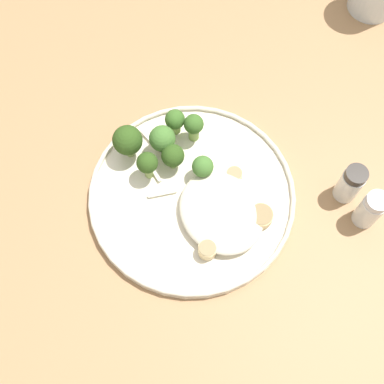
# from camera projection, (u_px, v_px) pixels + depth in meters

# --- Properties ---
(ground) EXTENTS (6.00, 6.00, 0.00)m
(ground) POSITION_uv_depth(u_px,v_px,m) (212.00, 300.00, 1.40)
(ground) COLOR #2D2B28
(wooden_dining_table) EXTENTS (1.40, 1.00, 0.74)m
(wooden_dining_table) POSITION_uv_depth(u_px,v_px,m) (226.00, 215.00, 0.80)
(wooden_dining_table) COLOR #9E754C
(wooden_dining_table) RESTS_ON ground
(dinner_plate) EXTENTS (0.29, 0.29, 0.02)m
(dinner_plate) POSITION_uv_depth(u_px,v_px,m) (192.00, 195.00, 0.71)
(dinner_plate) COLOR beige
(dinner_plate) RESTS_ON wooden_dining_table
(noodle_bed) EXTENTS (0.13, 0.11, 0.03)m
(noodle_bed) POSITION_uv_depth(u_px,v_px,m) (221.00, 212.00, 0.69)
(noodle_bed) COLOR beige
(noodle_bed) RESTS_ON dinner_plate
(seared_scallop_tiny_bay) EXTENTS (0.03, 0.03, 0.01)m
(seared_scallop_tiny_bay) POSITION_uv_depth(u_px,v_px,m) (218.00, 214.00, 0.69)
(seared_scallop_tiny_bay) COLOR beige
(seared_scallop_tiny_bay) RESTS_ON dinner_plate
(seared_scallop_right_edge) EXTENTS (0.04, 0.04, 0.02)m
(seared_scallop_right_edge) POSITION_uv_depth(u_px,v_px,m) (215.00, 198.00, 0.70)
(seared_scallop_right_edge) COLOR #E5C689
(seared_scallop_right_edge) RESTS_ON dinner_plate
(seared_scallop_front_small) EXTENTS (0.02, 0.02, 0.01)m
(seared_scallop_front_small) POSITION_uv_depth(u_px,v_px,m) (234.00, 175.00, 0.71)
(seared_scallop_front_small) COLOR #E5C689
(seared_scallop_front_small) RESTS_ON dinner_plate
(seared_scallop_center_golden) EXTENTS (0.03, 0.03, 0.02)m
(seared_scallop_center_golden) POSITION_uv_depth(u_px,v_px,m) (261.00, 216.00, 0.69)
(seared_scallop_center_golden) COLOR #DBB77A
(seared_scallop_center_golden) RESTS_ON dinner_plate
(seared_scallop_half_hidden) EXTENTS (0.02, 0.02, 0.02)m
(seared_scallop_half_hidden) POSITION_uv_depth(u_px,v_px,m) (207.00, 250.00, 0.67)
(seared_scallop_half_hidden) COLOR #E5C689
(seared_scallop_half_hidden) RESTS_ON dinner_plate
(seared_scallop_left_edge) EXTENTS (0.03, 0.03, 0.01)m
(seared_scallop_left_edge) POSITION_uv_depth(u_px,v_px,m) (238.00, 234.00, 0.68)
(seared_scallop_left_edge) COLOR #E5C689
(seared_scallop_left_edge) RESTS_ON dinner_plate
(broccoli_floret_front_edge) EXTENTS (0.04, 0.04, 0.06)m
(broccoli_floret_front_edge) POSITION_uv_depth(u_px,v_px,m) (162.00, 139.00, 0.71)
(broccoli_floret_front_edge) COLOR #89A356
(broccoli_floret_front_edge) RESTS_ON dinner_plate
(broccoli_floret_split_head) EXTENTS (0.03, 0.03, 0.05)m
(broccoli_floret_split_head) POSITION_uv_depth(u_px,v_px,m) (175.00, 121.00, 0.73)
(broccoli_floret_split_head) COLOR #7A994C
(broccoli_floret_split_head) RESTS_ON dinner_plate
(broccoli_floret_beside_noodles) EXTENTS (0.03, 0.03, 0.05)m
(broccoli_floret_beside_noodles) POSITION_uv_depth(u_px,v_px,m) (173.00, 156.00, 0.70)
(broccoli_floret_beside_noodles) COLOR #7A994C
(broccoli_floret_beside_noodles) RESTS_ON dinner_plate
(broccoli_floret_left_leaning) EXTENTS (0.03, 0.03, 0.05)m
(broccoli_floret_left_leaning) POSITION_uv_depth(u_px,v_px,m) (147.00, 164.00, 0.69)
(broccoli_floret_left_leaning) COLOR #89A356
(broccoli_floret_left_leaning) RESTS_ON dinner_plate
(broccoli_floret_center_pile) EXTENTS (0.03, 0.03, 0.05)m
(broccoli_floret_center_pile) POSITION_uv_depth(u_px,v_px,m) (194.00, 126.00, 0.72)
(broccoli_floret_center_pile) COLOR #7A994C
(broccoli_floret_center_pile) RESTS_ON dinner_plate
(broccoli_floret_small_sprig) EXTENTS (0.04, 0.04, 0.06)m
(broccoli_floret_small_sprig) POSITION_uv_depth(u_px,v_px,m) (128.00, 141.00, 0.70)
(broccoli_floret_small_sprig) COLOR #89A356
(broccoli_floret_small_sprig) RESTS_ON dinner_plate
(broccoli_floret_tall_stalk) EXTENTS (0.03, 0.03, 0.04)m
(broccoli_floret_tall_stalk) POSITION_uv_depth(u_px,v_px,m) (203.00, 167.00, 0.70)
(broccoli_floret_tall_stalk) COLOR #89A356
(broccoli_floret_tall_stalk) RESTS_ON dinner_plate
(onion_sliver_curled_piece) EXTENTS (0.02, 0.04, 0.00)m
(onion_sliver_curled_piece) POSITION_uv_depth(u_px,v_px,m) (162.00, 194.00, 0.71)
(onion_sliver_curled_piece) COLOR silver
(onion_sliver_curled_piece) RESTS_ON dinner_plate
(onion_sliver_short_strip) EXTENTS (0.05, 0.01, 0.00)m
(onion_sliver_short_strip) POSITION_uv_depth(u_px,v_px,m) (152.00, 142.00, 0.74)
(onion_sliver_short_strip) COLOR silver
(onion_sliver_short_strip) RESTS_ON dinner_plate
(onion_sliver_long_sliver) EXTENTS (0.04, 0.01, 0.00)m
(onion_sliver_long_sliver) POSITION_uv_depth(u_px,v_px,m) (152.00, 169.00, 0.72)
(onion_sliver_long_sliver) COLOR silver
(onion_sliver_long_sliver) RESTS_ON dinner_plate
(salt_shaker) EXTENTS (0.03, 0.03, 0.07)m
(salt_shaker) POSITION_uv_depth(u_px,v_px,m) (370.00, 210.00, 0.68)
(salt_shaker) COLOR white
(salt_shaker) RESTS_ON wooden_dining_table
(pepper_shaker) EXTENTS (0.03, 0.03, 0.07)m
(pepper_shaker) POSITION_uv_depth(u_px,v_px,m) (350.00, 184.00, 0.69)
(pepper_shaker) COLOR white
(pepper_shaker) RESTS_ON wooden_dining_table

